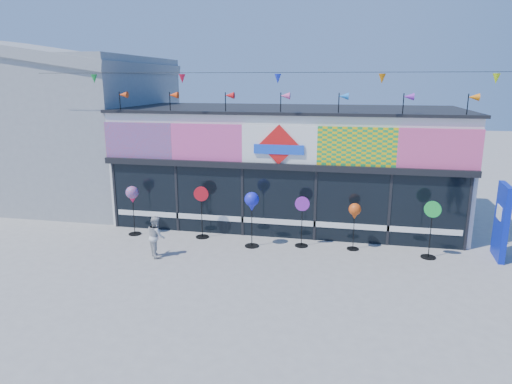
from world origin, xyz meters
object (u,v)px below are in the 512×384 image
(spinner_3, at_px, (302,220))
(spinner_4, at_px, (355,213))
(spinner_0, at_px, (132,196))
(spinner_2, at_px, (252,203))
(spinner_5, at_px, (431,228))
(spinner_1, at_px, (202,211))
(child, at_px, (156,236))
(blue_sign, at_px, (501,222))

(spinner_3, xyz_separation_m, spinner_4, (1.59, 0.05, 0.33))
(spinner_0, xyz_separation_m, spinner_4, (7.24, 0.05, -0.16))
(spinner_2, height_order, spinner_5, spinner_2)
(spinner_1, relative_size, spinner_5, 1.01)
(spinner_2, relative_size, spinner_5, 1.02)
(spinner_3, xyz_separation_m, spinner_5, (3.77, -0.21, 0.06))
(spinner_2, bearing_deg, spinner_3, 12.67)
(spinner_4, xyz_separation_m, spinner_5, (2.18, -0.25, -0.27))
(spinner_0, distance_m, spinner_2, 4.14)
(spinner_3, height_order, spinner_4, spinner_3)
(spinner_1, xyz_separation_m, spinner_3, (3.31, -0.16, -0.07))
(spinner_5, bearing_deg, child, -169.39)
(spinner_2, distance_m, spinner_4, 3.14)
(spinner_1, height_order, spinner_3, spinner_1)
(spinner_0, xyz_separation_m, spinner_3, (5.65, 0.01, -0.49))
(spinner_5, bearing_deg, spinner_2, -178.56)
(spinner_4, bearing_deg, blue_sign, 1.93)
(spinner_1, xyz_separation_m, spinner_4, (4.90, -0.12, 0.26))
(spinner_0, height_order, spinner_4, spinner_0)
(spinner_2, relative_size, spinner_4, 1.19)
(spinner_2, height_order, child, spinner_2)
(spinner_0, relative_size, spinner_4, 1.14)
(spinner_5, bearing_deg, blue_sign, 11.28)
(blue_sign, xyz_separation_m, spinner_5, (-1.98, -0.39, -0.20))
(spinner_2, height_order, spinner_3, spinner_2)
(spinner_0, bearing_deg, blue_sign, 0.97)
(blue_sign, distance_m, spinner_3, 5.75)
(blue_sign, xyz_separation_m, spinner_2, (-7.26, -0.53, 0.29))
(spinner_3, bearing_deg, blue_sign, 1.85)
(spinner_2, xyz_separation_m, child, (-2.59, -1.34, -0.79))
(spinner_1, bearing_deg, spinner_5, -2.99)
(blue_sign, relative_size, spinner_3, 1.38)
(spinner_4, relative_size, spinner_5, 0.85)
(spinner_5, bearing_deg, spinner_0, 178.77)
(spinner_0, height_order, spinner_1, spinner_1)
(spinner_0, height_order, spinner_5, spinner_5)
(blue_sign, height_order, child, blue_sign)
(blue_sign, xyz_separation_m, spinner_0, (-11.39, -0.19, 0.23))
(spinner_0, relative_size, spinner_3, 1.04)
(spinner_0, distance_m, spinner_5, 9.42)
(child, bearing_deg, spinner_1, -60.80)
(spinner_5, relative_size, child, 1.39)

